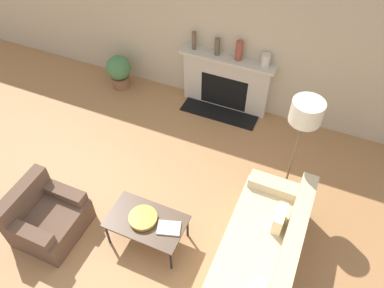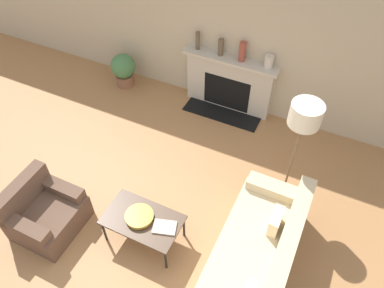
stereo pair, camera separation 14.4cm
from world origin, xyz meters
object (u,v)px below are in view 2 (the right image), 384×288
at_px(floor_lamp, 304,121).
at_px(mantel_vase_center_left, 221,47).
at_px(bowl, 139,216).
at_px(book, 165,227).
at_px(fireplace, 229,84).
at_px(mantel_vase_center_right, 242,52).
at_px(coffee_table, 143,221).
at_px(mantel_vase_left, 198,41).
at_px(mantel_vase_right, 269,62).
at_px(potted_plant, 123,69).
at_px(couch, 253,265).
at_px(armchair_near, 44,213).

relative_size(floor_lamp, mantel_vase_center_left, 5.94).
xyz_separation_m(bowl, book, (0.36, 0.01, -0.03)).
bearing_deg(bowl, floor_lamp, 44.73).
xyz_separation_m(fireplace, mantel_vase_center_right, (0.18, 0.02, 0.70)).
bearing_deg(coffee_table, bowl, 179.13).
bearing_deg(mantel_vase_left, floor_lamp, -35.76).
relative_size(coffee_table, book, 2.94).
distance_m(mantel_vase_center_left, mantel_vase_right, 0.83).
bearing_deg(fireplace, floor_lamp, -45.23).
xyz_separation_m(mantel_vase_right, potted_plant, (-2.67, -0.28, -0.78)).
height_order(fireplace, potted_plant, fireplace).
height_order(couch, armchair_near, couch).
distance_m(couch, floor_lamp, 1.83).
bearing_deg(mantel_vase_center_left, potted_plant, -171.35).
relative_size(armchair_near, mantel_vase_center_right, 2.57).
relative_size(fireplace, coffee_table, 1.67).
bearing_deg(mantel_vase_left, fireplace, -1.42).
xyz_separation_m(mantel_vase_left, mantel_vase_right, (1.25, 0.00, -0.05)).
xyz_separation_m(bowl, floor_lamp, (1.51, 1.50, 1.00)).
bearing_deg(fireplace, mantel_vase_center_left, 175.61).
height_order(couch, mantel_vase_left, mantel_vase_left).
distance_m(fireplace, potted_plant, 2.06).
height_order(fireplace, mantel_vase_center_left, mantel_vase_center_left).
bearing_deg(floor_lamp, bowl, -135.27).
bearing_deg(couch, mantel_vase_left, -144.19).
bearing_deg(coffee_table, mantel_vase_right, 78.62).
xyz_separation_m(fireplace, potted_plant, (-2.04, -0.26, -0.14)).
bearing_deg(fireplace, couch, -62.86).
distance_m(fireplace, mantel_vase_center_left, 0.71).
xyz_separation_m(fireplace, couch, (1.49, -2.91, -0.19)).
height_order(floor_lamp, mantel_vase_left, floor_lamp).
relative_size(mantel_vase_center_left, mantel_vase_right, 1.35).
bearing_deg(mantel_vase_center_right, armchair_near, -113.15).
relative_size(fireplace, bowl, 4.53).
relative_size(book, mantel_vase_left, 1.06).
xyz_separation_m(bowl, mantel_vase_left, (-0.60, 3.02, 0.70)).
distance_m(coffee_table, bowl, 0.09).
xyz_separation_m(couch, potted_plant, (-3.53, 2.64, 0.05)).
xyz_separation_m(book, floor_lamp, (1.16, 1.49, 1.02)).
xyz_separation_m(armchair_near, bowl, (1.27, 0.40, 0.21)).
bearing_deg(potted_plant, couch, -36.79).
height_order(couch, potted_plant, couch).
bearing_deg(floor_lamp, fireplace, 134.77).
bearing_deg(mantel_vase_right, book, -95.60).
xyz_separation_m(couch, armchair_near, (-2.78, -0.50, -0.02)).
bearing_deg(bowl, mantel_vase_center_right, 86.27).
relative_size(coffee_table, bowl, 2.72).
bearing_deg(couch, mantel_vase_center_left, -149.96).
xyz_separation_m(mantel_vase_center_left, potted_plant, (-1.84, -0.28, -0.82)).
bearing_deg(potted_plant, mantel_vase_center_right, 7.20).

